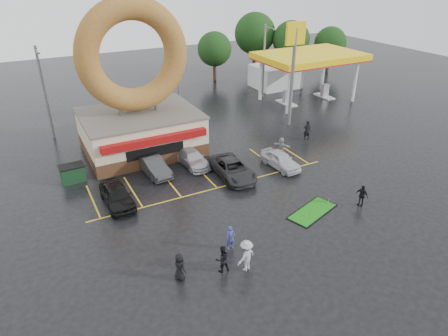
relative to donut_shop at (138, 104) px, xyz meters
name	(u,v)px	position (x,y,z in m)	size (l,w,h in m)	color
ground	(239,209)	(3.00, -12.97, -4.46)	(120.00, 120.00, 0.00)	black
donut_shop	(138,104)	(0.00, 0.00, 0.00)	(10.20, 8.70, 13.50)	#472B19
gas_station	(294,66)	(23.00, 7.97, -0.77)	(12.30, 13.65, 5.90)	silver
shell_sign	(294,55)	(16.00, -0.97, 2.91)	(2.20, 0.36, 10.60)	slate
streetlight_left	(45,91)	(-7.00, 6.95, 0.32)	(0.40, 2.21, 9.00)	slate
streetlight_mid	(178,72)	(7.00, 7.95, 0.32)	(0.40, 2.21, 9.00)	slate
streetlight_right	(264,59)	(19.00, 8.95, 0.32)	(0.40, 2.21, 9.00)	slate
tree_far_a	(291,40)	(29.00, 17.03, 0.72)	(5.60, 5.60, 8.00)	#332114
tree_far_b	(330,43)	(35.00, 15.03, 0.07)	(4.90, 4.90, 7.00)	#332114
tree_far_c	(255,34)	(25.00, 21.03, 1.37)	(6.30, 6.30, 9.00)	#332114
tree_far_d	(214,49)	(17.00, 19.03, 0.07)	(4.90, 4.90, 7.00)	#332114
car_black	(117,195)	(-4.47, -8.34, -3.70)	(1.81, 4.49, 1.53)	black
car_dgrey	(153,166)	(-0.62, -4.97, -3.74)	(1.54, 4.43, 1.46)	#2D2D30
car_silver	(192,158)	(2.87, -4.97, -3.81)	(1.82, 4.49, 1.30)	#B1B1B6
car_grey	(232,169)	(4.91, -8.51, -3.74)	(2.42, 5.24, 1.46)	#2A2A2C
car_white	(281,160)	(9.39, -8.89, -3.76)	(1.66, 4.12, 1.41)	silver
person_blue	(231,238)	(0.39, -16.55, -3.65)	(0.59, 0.39, 1.62)	navy
person_blackjkt	(222,259)	(-0.96, -18.06, -3.63)	(0.82, 0.64, 1.68)	black
person_hoodie	(246,256)	(0.29, -18.59, -3.48)	(1.28, 0.73, 1.98)	#9B9B9E
person_bystander	(180,267)	(-3.33, -17.55, -3.62)	(0.82, 0.53, 1.68)	black
person_cameraman	(362,195)	(11.09, -16.57, -3.65)	(0.95, 0.40, 1.62)	black
person_walker_near	(281,147)	(10.81, -6.96, -3.60)	(1.61, 0.51, 1.73)	gray
person_walker_far	(307,130)	(15.13, -5.12, -3.48)	(0.72, 0.47, 1.97)	black
dumpster	(73,174)	(-6.73, -3.20, -3.81)	(1.80, 1.20, 1.30)	#163A1E
putting_green	(312,212)	(7.45, -15.68, -4.43)	(4.35, 2.91, 0.51)	black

